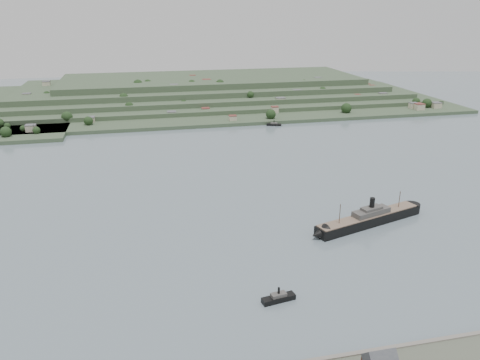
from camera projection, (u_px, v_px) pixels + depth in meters
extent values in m
plane|color=slate|center=(221.00, 211.00, 313.22)|extent=(1400.00, 1400.00, 0.00)
cube|color=#394F35|center=(173.00, 105.00, 641.97)|extent=(760.00, 260.00, 4.00)
cube|color=#394F35|center=(185.00, 98.00, 667.41)|extent=(680.00, 220.00, 5.00)
cube|color=#394F35|center=(194.00, 92.00, 682.32)|extent=(600.00, 200.00, 6.00)
cube|color=#394F35|center=(203.00, 86.00, 696.88)|extent=(520.00, 180.00, 7.00)
cube|color=#394F35|center=(211.00, 79.00, 711.10)|extent=(440.00, 160.00, 8.00)
cube|color=black|center=(368.00, 220.00, 293.35)|extent=(77.62, 32.63, 6.06)
cone|color=black|center=(319.00, 234.00, 275.29)|extent=(12.97, 12.97, 10.40)
cylinder|color=black|center=(412.00, 208.00, 311.41)|extent=(10.40, 10.40, 6.06)
cube|color=#755F4E|center=(369.00, 215.00, 292.21)|extent=(75.71, 31.29, 0.52)
cube|color=#494644|center=(371.00, 212.00, 292.35)|extent=(27.13, 15.02, 3.47)
cube|color=#494644|center=(372.00, 209.00, 291.54)|extent=(15.03, 9.83, 2.17)
cylinder|color=black|center=(372.00, 204.00, 290.40)|extent=(3.12, 3.12, 7.80)
cylinder|color=#412E1E|center=(340.00, 215.00, 278.96)|extent=(0.43, 0.43, 13.86)
cylinder|color=#412E1E|center=(399.00, 200.00, 302.54)|extent=(0.43, 0.43, 12.13)
cube|color=black|center=(279.00, 299.00, 217.17)|extent=(16.63, 6.90, 2.58)
cube|color=#494644|center=(279.00, 295.00, 216.49)|extent=(7.73, 4.59, 1.94)
cylinder|color=black|center=(279.00, 291.00, 215.75)|extent=(1.08, 1.08, 3.77)
cube|color=black|center=(274.00, 125.00, 540.24)|extent=(17.51, 9.80, 2.25)
cube|color=#494644|center=(274.00, 123.00, 539.65)|extent=(8.40, 5.97, 1.69)
cylinder|color=black|center=(274.00, 122.00, 539.00)|extent=(0.94, 0.94, 3.28)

